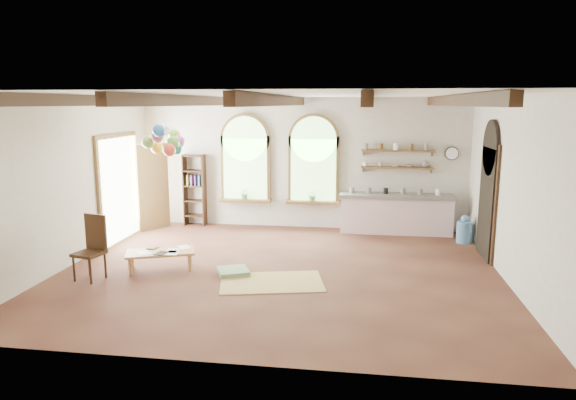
% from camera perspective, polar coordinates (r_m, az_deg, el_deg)
% --- Properties ---
extents(floor, '(8.00, 8.00, 0.00)m').
position_cam_1_polar(floor, '(9.60, -0.98, -7.86)').
color(floor, brown).
rests_on(floor, ground).
extents(ceiling_beams, '(6.20, 6.80, 0.18)m').
position_cam_1_polar(ceiling_beams, '(9.10, -1.04, 10.99)').
color(ceiling_beams, '#351F10').
rests_on(ceiling_beams, ceiling).
extents(window_left, '(1.30, 0.28, 2.20)m').
position_cam_1_polar(window_left, '(12.81, -4.76, 4.28)').
color(window_left, brown).
rests_on(window_left, floor).
extents(window_right, '(1.30, 0.28, 2.20)m').
position_cam_1_polar(window_right, '(12.54, 2.85, 4.17)').
color(window_right, brown).
rests_on(window_right, floor).
extents(left_doorway, '(0.10, 1.90, 2.50)m').
position_cam_1_polar(left_doorway, '(12.21, -18.21, 1.18)').
color(left_doorway, brown).
rests_on(left_doorway, floor).
extents(right_doorway, '(0.10, 1.30, 2.40)m').
position_cam_1_polar(right_doorway, '(10.95, 21.21, -0.32)').
color(right_doorway, black).
rests_on(right_doorway, floor).
extents(kitchen_counter, '(2.68, 0.62, 0.94)m').
position_cam_1_polar(kitchen_counter, '(12.48, 11.89, -1.46)').
color(kitchen_counter, beige).
rests_on(kitchen_counter, floor).
extents(wall_shelf_lower, '(1.70, 0.24, 0.04)m').
position_cam_1_polar(wall_shelf_lower, '(12.48, 12.03, 3.54)').
color(wall_shelf_lower, brown).
rests_on(wall_shelf_lower, wall_back).
extents(wall_shelf_upper, '(1.70, 0.24, 0.04)m').
position_cam_1_polar(wall_shelf_upper, '(12.44, 12.10, 5.37)').
color(wall_shelf_upper, brown).
rests_on(wall_shelf_upper, wall_back).
extents(wall_clock, '(0.32, 0.04, 0.32)m').
position_cam_1_polar(wall_clock, '(12.66, 17.74, 4.96)').
color(wall_clock, black).
rests_on(wall_clock, wall_back).
extents(bookshelf, '(0.53, 0.32, 1.80)m').
position_cam_1_polar(bookshelf, '(13.16, -10.34, 1.10)').
color(bookshelf, '#351F10').
rests_on(bookshelf, floor).
extents(coffee_table, '(1.35, 0.96, 0.35)m').
position_cam_1_polar(coffee_table, '(9.87, -13.99, -5.77)').
color(coffee_table, tan).
rests_on(coffee_table, floor).
extents(side_chair, '(0.54, 0.54, 1.13)m').
position_cam_1_polar(side_chair, '(9.70, -21.09, -6.36)').
color(side_chair, '#351F10').
rests_on(side_chair, floor).
extents(floor_mat, '(1.95, 1.44, 0.02)m').
position_cam_1_polar(floor_mat, '(8.99, -1.83, -9.11)').
color(floor_mat, tan).
rests_on(floor_mat, floor).
extents(floor_cushion, '(0.70, 0.70, 0.09)m').
position_cam_1_polar(floor_cushion, '(9.46, -6.11, -7.91)').
color(floor_cushion, '#6D8D61').
rests_on(floor_cushion, floor).
extents(water_jug_a, '(0.32, 0.32, 0.63)m').
position_cam_1_polar(water_jug_a, '(12.03, 18.97, -3.27)').
color(water_jug_a, '#5687B8').
rests_on(water_jug_a, floor).
extents(water_jug_b, '(0.30, 0.30, 0.58)m').
position_cam_1_polar(water_jug_b, '(12.15, 19.20, -3.25)').
color(water_jug_b, '#5687B8').
rests_on(water_jug_b, floor).
extents(balloon_cluster, '(0.79, 0.92, 1.16)m').
position_cam_1_polar(balloon_cluster, '(10.54, -13.43, 6.45)').
color(balloon_cluster, white).
rests_on(balloon_cluster, floor).
extents(table_book, '(0.20, 0.26, 0.02)m').
position_cam_1_polar(table_book, '(10.14, -15.18, -5.08)').
color(table_book, olive).
rests_on(table_book, coffee_table).
extents(tablet, '(0.21, 0.27, 0.01)m').
position_cam_1_polar(tablet, '(9.71, -13.96, -5.75)').
color(tablet, black).
rests_on(tablet, coffee_table).
extents(potted_plant_left, '(0.27, 0.23, 0.30)m').
position_cam_1_polar(potted_plant_left, '(12.82, -4.81, 0.75)').
color(potted_plant_left, '#598C4C').
rests_on(potted_plant_left, window_left).
extents(potted_plant_right, '(0.27, 0.23, 0.30)m').
position_cam_1_polar(potted_plant_right, '(12.55, 2.77, 0.57)').
color(potted_plant_right, '#598C4C').
rests_on(potted_plant_right, window_right).
extents(shelf_cup_a, '(0.12, 0.10, 0.10)m').
position_cam_1_polar(shelf_cup_a, '(12.44, 8.59, 3.95)').
color(shelf_cup_a, white).
rests_on(shelf_cup_a, wall_shelf_lower).
extents(shelf_cup_b, '(0.10, 0.10, 0.09)m').
position_cam_1_polar(shelf_cup_b, '(12.45, 10.20, 3.90)').
color(shelf_cup_b, beige).
rests_on(shelf_cup_b, wall_shelf_lower).
extents(shelf_bowl_a, '(0.22, 0.22, 0.05)m').
position_cam_1_polar(shelf_bowl_a, '(12.47, 11.81, 3.76)').
color(shelf_bowl_a, beige).
rests_on(shelf_bowl_a, wall_shelf_lower).
extents(shelf_bowl_b, '(0.20, 0.20, 0.06)m').
position_cam_1_polar(shelf_bowl_b, '(12.50, 13.41, 3.72)').
color(shelf_bowl_b, '#8C664C').
rests_on(shelf_bowl_b, wall_shelf_lower).
extents(shelf_vase, '(0.18, 0.18, 0.19)m').
position_cam_1_polar(shelf_vase, '(12.53, 15.02, 3.97)').
color(shelf_vase, slate).
rests_on(shelf_vase, wall_shelf_lower).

